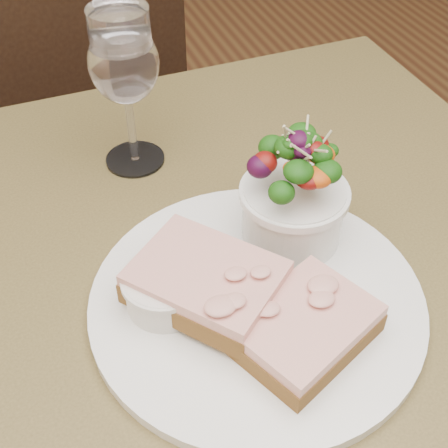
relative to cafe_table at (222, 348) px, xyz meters
name	(u,v)px	position (x,y,z in m)	size (l,w,h in m)	color
cafe_table	(222,348)	(0.00, 0.00, 0.00)	(0.80, 0.80, 0.75)	#493F1F
chair_far	(68,199)	(-0.08, 0.74, -0.36)	(0.51, 0.51, 0.90)	black
dinner_plate	(257,301)	(0.02, -0.03, 0.11)	(0.31, 0.31, 0.01)	white
sandwich_front	(305,328)	(0.04, -0.09, 0.13)	(0.14, 0.13, 0.03)	#4E3414
sandwich_back	(206,282)	(-0.02, -0.02, 0.14)	(0.15, 0.16, 0.03)	#4E3414
ramekin	(165,289)	(-0.06, -0.01, 0.13)	(0.07, 0.07, 0.04)	silver
salad_bowl	(295,191)	(0.09, 0.03, 0.17)	(0.10, 0.10, 0.13)	white
garnish	(179,258)	(-0.03, 0.03, 0.12)	(0.05, 0.04, 0.02)	#0A3209
wine_glass	(124,68)	(-0.02, 0.22, 0.22)	(0.08, 0.08, 0.18)	white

